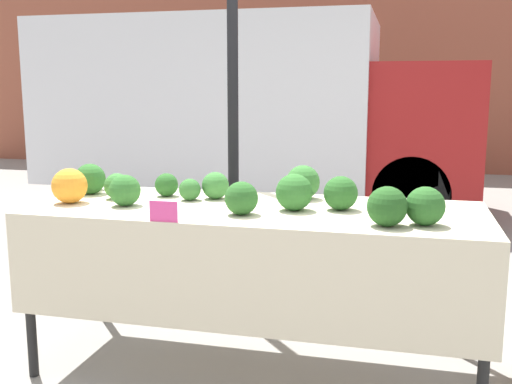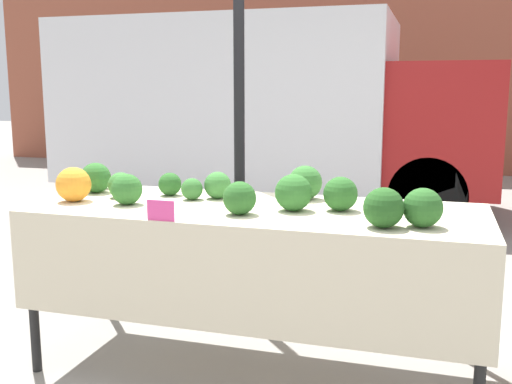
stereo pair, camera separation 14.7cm
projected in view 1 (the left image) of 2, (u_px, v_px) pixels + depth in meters
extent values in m
plane|color=gray|center=(256.00, 366.00, 3.25)|extent=(40.00, 40.00, 0.00)
cube|color=brown|center=(368.00, 36.00, 10.82)|extent=(16.00, 0.60, 4.83)
cylinder|color=black|center=(233.00, 132.00, 3.84)|extent=(0.07, 0.07, 2.42)
cube|color=silver|center=(213.00, 101.00, 7.50)|extent=(3.96, 2.13, 1.93)
cube|color=maroon|center=(423.00, 126.00, 6.94)|extent=(1.16, 1.96, 1.39)
cylinder|color=black|center=(411.00, 194.00, 6.25)|extent=(0.80, 0.22, 0.80)
cylinder|color=black|center=(410.00, 171.00, 7.91)|extent=(0.80, 0.22, 0.80)
cylinder|color=black|center=(104.00, 181.00, 7.09)|extent=(0.80, 0.22, 0.80)
cylinder|color=black|center=(161.00, 163.00, 8.75)|extent=(0.80, 0.22, 0.80)
cube|color=beige|center=(256.00, 210.00, 3.10)|extent=(2.33, 0.90, 0.03)
cube|color=beige|center=(232.00, 284.00, 2.72)|extent=(2.33, 0.01, 0.48)
cylinder|color=black|center=(29.00, 298.00, 3.07)|extent=(0.05, 0.05, 0.85)
cylinder|color=black|center=(485.00, 342.00, 2.54)|extent=(0.05, 0.05, 0.85)
cylinder|color=black|center=(103.00, 257.00, 3.81)|extent=(0.05, 0.05, 0.85)
cylinder|color=black|center=(468.00, 284.00, 3.28)|extent=(0.05, 0.05, 0.85)
sphere|color=orange|center=(70.00, 186.00, 3.19)|extent=(0.19, 0.19, 0.19)
cone|color=#93B238|center=(117.00, 183.00, 3.56)|extent=(0.13, 0.13, 0.10)
sphere|color=#2D6628|center=(90.00, 179.00, 3.47)|extent=(0.18, 0.18, 0.18)
sphere|color=#387533|center=(215.00, 185.00, 3.32)|extent=(0.15, 0.15, 0.15)
sphere|color=#2D6628|center=(125.00, 190.00, 3.12)|extent=(0.16, 0.16, 0.16)
sphere|color=#285B23|center=(241.00, 198.00, 2.90)|extent=(0.16, 0.16, 0.16)
sphere|color=#285B23|center=(95.00, 181.00, 3.61)|extent=(0.11, 0.11, 0.11)
sphere|color=#336B2D|center=(303.00, 182.00, 3.32)|extent=(0.19, 0.19, 0.19)
sphere|color=#285B23|center=(425.00, 206.00, 2.67)|extent=(0.18, 0.18, 0.18)
sphere|color=#336B2D|center=(190.00, 190.00, 3.28)|extent=(0.12, 0.12, 0.12)
sphere|color=#23511E|center=(387.00, 206.00, 2.66)|extent=(0.18, 0.18, 0.18)
sphere|color=#2D6628|center=(294.00, 192.00, 3.00)|extent=(0.19, 0.19, 0.19)
sphere|color=#285B23|center=(341.00, 193.00, 3.01)|extent=(0.17, 0.17, 0.17)
sphere|color=#285B23|center=(167.00, 185.00, 3.40)|extent=(0.13, 0.13, 0.13)
sphere|color=#387533|center=(117.00, 186.00, 3.32)|extent=(0.14, 0.14, 0.14)
cube|color=#EF4793|center=(164.00, 211.00, 2.75)|extent=(0.14, 0.01, 0.10)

